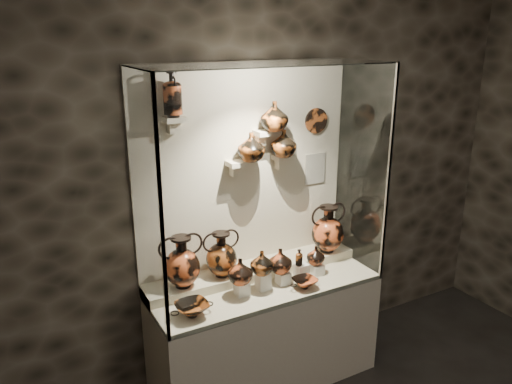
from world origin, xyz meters
TOP-DOWN VIEW (x-y plane):
  - wall_back at (0.00, 2.50)m, footprint 5.00×0.02m
  - plinth at (0.00, 2.18)m, footprint 1.70×0.60m
  - front_tier at (0.00, 2.18)m, footprint 1.68×0.58m
  - rear_tier at (0.00, 2.35)m, footprint 1.70×0.25m
  - back_panel at (0.00, 2.50)m, footprint 1.70×0.03m
  - glass_front at (0.00, 1.88)m, footprint 1.70×0.01m
  - glass_left at (-0.85, 2.18)m, footprint 0.01×0.60m
  - glass_right at (0.85, 2.18)m, footprint 0.01×0.60m
  - glass_top at (0.00, 2.18)m, footprint 1.70×0.60m
  - frame_post_left at (-0.84, 1.89)m, footprint 0.02×0.02m
  - frame_post_right at (0.84, 1.89)m, footprint 0.02×0.02m
  - pedestal_a at (-0.22, 2.13)m, footprint 0.09×0.09m
  - pedestal_b at (-0.05, 2.13)m, footprint 0.09×0.09m
  - pedestal_c at (0.12, 2.13)m, footprint 0.09×0.09m
  - pedestal_d at (0.28, 2.13)m, footprint 0.09×0.09m
  - pedestal_e at (0.42, 2.13)m, footprint 0.09×0.09m
  - bracket_ul at (-0.55, 2.42)m, footprint 0.14×0.12m
  - bracket_ca at (-0.10, 2.42)m, footprint 0.14×0.12m
  - bracket_cb at (0.10, 2.42)m, footprint 0.10×0.12m
  - bracket_cc at (0.28, 2.42)m, footprint 0.14×0.12m
  - amphora_left at (-0.58, 2.32)m, footprint 0.38×0.38m
  - amphora_mid at (-0.28, 2.34)m, footprint 0.27×0.27m
  - amphora_right at (0.65, 2.32)m, footprint 0.41×0.41m
  - jug_a at (-0.24, 2.11)m, footprint 0.21×0.21m
  - jug_b at (-0.07, 2.11)m, footprint 0.19×0.19m
  - jug_c at (0.10, 2.15)m, footprint 0.22×0.22m
  - jug_e at (0.42, 2.15)m, footprint 0.18×0.18m
  - lekythos_small at (0.24, 2.11)m, footprint 0.07×0.07m
  - kylix_left at (-0.63, 2.04)m, footprint 0.34×0.31m
  - kylix_right at (0.22, 2.00)m, footprint 0.24×0.21m
  - lekythos_tall at (-0.56, 2.40)m, footprint 0.14×0.14m
  - ovoid_vase_a at (-0.01, 2.37)m, footprint 0.22×0.22m
  - ovoid_vase_b at (0.17, 2.37)m, footprint 0.24×0.24m
  - ovoid_vase_c at (0.26, 2.37)m, footprint 0.22×0.22m
  - wall_plate at (0.61, 2.47)m, footprint 0.19×0.02m
  - info_placard at (0.62, 2.47)m, footprint 0.18×0.01m

SIDE VIEW (x-z plane):
  - plinth at x=0.00m, z-range 0.00..0.80m
  - front_tier at x=0.00m, z-range 0.80..0.83m
  - rear_tier at x=0.00m, z-range 0.80..0.90m
  - pedestal_e at x=0.42m, z-range 0.83..0.91m
  - kylix_right at x=0.22m, z-range 0.83..0.92m
  - pedestal_c at x=0.12m, z-range 0.83..0.92m
  - pedestal_a at x=-0.22m, z-range 0.83..0.93m
  - kylix_left at x=-0.63m, z-range 0.83..0.94m
  - pedestal_d at x=0.28m, z-range 0.83..0.95m
  - pedestal_b at x=-0.05m, z-range 0.83..0.96m
  - jug_e at x=0.42m, z-range 0.91..1.05m
  - jug_c at x=0.10m, z-range 0.92..1.10m
  - jug_a at x=-0.24m, z-range 0.93..1.11m
  - lekythos_small at x=0.24m, z-range 0.95..1.09m
  - jug_b at x=-0.07m, z-range 0.96..1.13m
  - amphora_mid at x=-0.28m, z-range 0.90..1.24m
  - amphora_left at x=-0.58m, z-range 0.90..1.27m
  - amphora_right at x=0.65m, z-range 0.90..1.29m
  - info_placard at x=0.62m, z-range 1.43..1.68m
  - wall_back at x=0.00m, z-range 0.00..3.20m
  - back_panel at x=0.00m, z-range 0.80..2.40m
  - glass_front at x=0.00m, z-range 0.80..2.40m
  - glass_left at x=-0.85m, z-range 0.80..2.40m
  - glass_right at x=0.85m, z-range 0.80..2.40m
  - frame_post_left at x=-0.84m, z-range 0.80..2.40m
  - frame_post_right at x=0.84m, z-range 0.80..2.40m
  - bracket_ca at x=-0.10m, z-range 1.68..1.72m
  - bracket_cc at x=0.28m, z-range 1.68..1.72m
  - ovoid_vase_c at x=0.26m, z-range 1.72..1.92m
  - ovoid_vase_a at x=-0.01m, z-range 1.72..1.92m
  - bracket_cb at x=0.10m, z-range 1.88..1.92m
  - wall_plate at x=0.61m, z-range 1.84..2.04m
  - ovoid_vase_b at x=0.17m, z-range 1.92..2.13m
  - bracket_ul at x=-0.55m, z-range 2.03..2.07m
  - lekythos_tall at x=-0.56m, z-range 2.07..2.40m
  - glass_top at x=0.00m, z-range 2.39..2.40m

